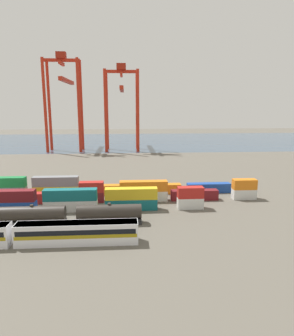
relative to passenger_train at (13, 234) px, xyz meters
name	(u,v)px	position (x,y,z in m)	size (l,w,h in m)	color
ground_plane	(92,172)	(7.32, 59.83, -2.14)	(420.00, 420.00, 0.00)	#5B564C
harbour_water	(108,141)	(7.32, 159.63, -2.14)	(400.00, 110.00, 0.01)	#384C60
passenger_train	(13,234)	(0.00, 0.00, 0.00)	(43.45, 3.14, 3.90)	silver
freight_tank_row	(32,216)	(0.71, 9.07, -0.07)	(44.14, 2.92, 4.38)	#232326
shipping_container_1	(9,207)	(-7.00, 17.46, -0.84)	(12.10, 2.44, 2.60)	#1C4299
shipping_container_2	(8,196)	(-7.00, 17.46, 1.76)	(12.10, 2.44, 2.60)	maroon
shipping_container_3	(71,205)	(6.92, 17.46, -0.84)	(12.10, 2.44, 2.60)	silver
shipping_container_4	(70,195)	(6.92, 17.46, 1.76)	(12.10, 2.44, 2.60)	#146066
shipping_container_5	(131,204)	(20.85, 17.46, -0.84)	(12.10, 2.44, 2.60)	#146066
shipping_container_6	(131,193)	(20.85, 17.46, 1.76)	(12.10, 2.44, 2.60)	gold
shipping_container_7	(190,203)	(34.78, 17.46, -0.84)	(6.04, 2.44, 2.60)	silver
shipping_container_8	(190,192)	(34.78, 17.46, 1.76)	(6.04, 2.44, 2.60)	#AD211C
shipping_container_12	(39,198)	(-2.13, 24.05, -0.84)	(6.04, 2.44, 2.60)	#AD211C
shipping_container_13	(92,197)	(10.99, 24.05, -0.84)	(6.04, 2.44, 2.60)	maroon
shipping_container_14	(91,187)	(10.99, 24.05, 1.76)	(6.04, 2.44, 2.60)	#AD211C
shipping_container_15	(144,196)	(24.11, 24.05, -0.84)	(12.10, 2.44, 2.60)	silver
shipping_container_16	(144,186)	(24.11, 24.05, 1.76)	(12.10, 2.44, 2.60)	orange
shipping_container_17	(194,195)	(37.23, 24.05, -0.84)	(12.10, 2.44, 2.60)	maroon
shipping_container_18	(244,194)	(50.35, 24.05, -0.84)	(6.04, 2.44, 2.60)	silver
shipping_container_19	(244,184)	(50.35, 24.05, 1.76)	(6.04, 2.44, 2.60)	orange
shipping_container_21	(3,191)	(-13.25, 30.64, -0.84)	(12.10, 2.44, 2.60)	slate
shipping_container_22	(2,182)	(-13.25, 30.64, 1.76)	(12.10, 2.44, 2.60)	#197538
shipping_container_23	(56,191)	(0.75, 30.64, -0.84)	(12.10, 2.44, 2.60)	gold
shipping_container_24	(56,181)	(0.75, 30.64, 1.76)	(12.10, 2.44, 2.60)	slate
shipping_container_25	(108,190)	(14.75, 30.64, -0.84)	(12.10, 2.44, 2.60)	orange
shipping_container_26	(159,189)	(28.75, 30.64, -0.84)	(12.10, 2.44, 2.60)	orange
shipping_container_27	(209,188)	(42.75, 30.64, -0.84)	(12.10, 2.44, 2.60)	#1C4299
gantry_crane_west	(64,93)	(-12.49, 118.09, 28.46)	(18.60, 36.20, 50.53)	red
gantry_crane_central	(122,98)	(17.85, 118.51, 25.57)	(18.16, 38.49, 45.22)	red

